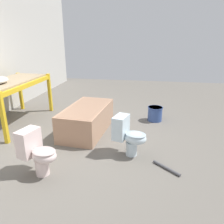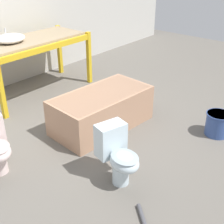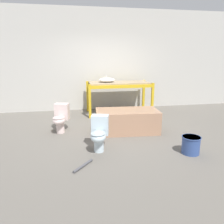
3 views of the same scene
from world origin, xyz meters
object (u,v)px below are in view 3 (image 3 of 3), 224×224
object	(u,v)px
toilet_far	(99,132)
bucket_white	(191,145)
sink_basin	(107,80)
toilet_near	(61,117)
bathtub_main	(127,119)

from	to	relation	value
toilet_far	bucket_white	bearing A→B (deg)	0.12
sink_basin	toilet_far	bearing A→B (deg)	-102.25
toilet_near	toilet_far	world-z (taller)	same
sink_basin	toilet_far	distance (m)	2.84
toilet_far	bucket_white	xyz separation A→B (m)	(1.64, -0.45, -0.18)
toilet_near	bucket_white	world-z (taller)	toilet_near
bathtub_main	toilet_far	world-z (taller)	toilet_far
sink_basin	toilet_near	xyz separation A→B (m)	(-1.34, -1.50, -0.69)
toilet_near	bucket_white	size ratio (longest dim) A/B	1.90
bathtub_main	toilet_near	distance (m)	1.56
toilet_near	toilet_far	size ratio (longest dim) A/B	1.00
bathtub_main	bucket_white	bearing A→B (deg)	-53.39
sink_basin	bucket_white	distance (m)	3.43
sink_basin	bucket_white	xyz separation A→B (m)	(1.06, -3.14, -0.87)
sink_basin	toilet_far	xyz separation A→B (m)	(-0.58, -2.69, -0.69)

